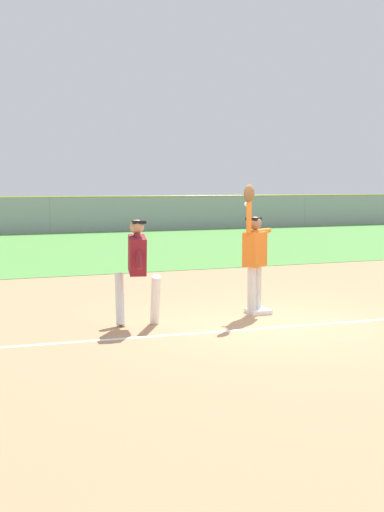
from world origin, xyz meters
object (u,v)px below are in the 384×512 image
first_base (258,311)px  parked_car_tan (122,215)px  parked_car_red (21,217)px  runner (137,264)px  parked_car_blue (198,213)px  fielder (254,251)px  baseball (246,204)px

first_base → parked_car_tan: bearing=80.4°
parked_car_red → parked_car_tan: (5.16, 0.20, 0.00)m
first_base → parked_car_red: bearing=93.1°
runner → parked_car_tan: runner is taller
parked_car_tan → parked_car_blue: bearing=9.4°
fielder → first_base: bearing=-124.0°
first_base → parked_car_blue: size_ratio=0.08×
fielder → baseball: bearing=-32.3°
parked_car_tan → parked_car_blue: (4.48, 0.50, 0.00)m
first_base → parked_car_tan: size_ratio=0.08×
first_base → runner: size_ratio=0.22×
runner → baseball: size_ratio=23.24×
first_base → runner: runner is taller
first_base → fielder: bearing=-179.8°
parked_car_blue → baseball: bearing=-113.3°
parked_car_tan → parked_car_blue: size_ratio=1.00×
baseball → parked_car_blue: size_ratio=0.02×
fielder → parked_car_tan: bearing=-44.0°
parked_car_red → parked_car_tan: 5.16m
baseball → parked_car_tan: bearing=80.0°
parked_car_tan → baseball: bearing=-96.9°
runner → parked_car_red: (1.02, 23.13, -0.32)m
first_base → parked_car_tan: parked_car_tan is taller
parked_car_blue → first_base: bearing=-112.9°
first_base → runner: 2.47m
runner → parked_car_tan: bearing=86.4°
parked_car_blue → runner: bearing=-117.5°
runner → parked_car_blue: bearing=77.2°
runner → parked_car_blue: size_ratio=0.38×
fielder → parked_car_tan: size_ratio=0.51×
parked_car_blue → parked_car_red: bearing=-179.2°
fielder → parked_car_blue: (8.48, 23.68, -0.45)m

